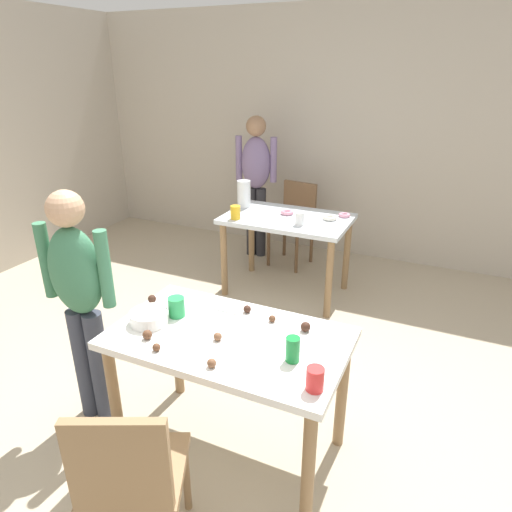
# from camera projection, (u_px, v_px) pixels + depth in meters

# --- Properties ---
(ground_plane) EXTENTS (6.40, 6.40, 0.00)m
(ground_plane) POSITION_uv_depth(u_px,v_px,m) (211.00, 440.00, 2.62)
(ground_plane) COLOR tan
(wall_back) EXTENTS (6.40, 0.10, 2.60)m
(wall_back) POSITION_uv_depth(u_px,v_px,m) (357.00, 137.00, 4.80)
(wall_back) COLOR #BCB2A3
(wall_back) RESTS_ON ground_plane
(dining_table_near) EXTENTS (1.19, 0.70, 0.75)m
(dining_table_near) POSITION_uv_depth(u_px,v_px,m) (229.00, 353.00, 2.32)
(dining_table_near) COLOR white
(dining_table_near) RESTS_ON ground_plane
(dining_table_far) EXTENTS (1.12, 0.72, 0.75)m
(dining_table_far) POSITION_uv_depth(u_px,v_px,m) (287.00, 228.00, 4.10)
(dining_table_far) COLOR silver
(dining_table_far) RESTS_ON ground_plane
(chair_near_table) EXTENTS (0.53, 0.53, 0.87)m
(chair_near_table) POSITION_uv_depth(u_px,v_px,m) (131.00, 475.00, 1.80)
(chair_near_table) COLOR olive
(chair_near_table) RESTS_ON ground_plane
(chair_far_table) EXTENTS (0.46, 0.46, 0.87)m
(chair_far_table) POSITION_uv_depth(u_px,v_px,m) (295.00, 218.00, 4.83)
(chair_far_table) COLOR brown
(chair_far_table) RESTS_ON ground_plane
(person_girl_near) EXTENTS (0.46, 0.23, 1.43)m
(person_girl_near) POSITION_uv_depth(u_px,v_px,m) (79.00, 292.00, 2.50)
(person_girl_near) COLOR #383D4C
(person_girl_near) RESTS_ON ground_plane
(person_adult_far) EXTENTS (0.46, 0.25, 1.53)m
(person_adult_far) POSITION_uv_depth(u_px,v_px,m) (256.00, 175.00, 4.84)
(person_adult_far) COLOR #28282D
(person_adult_far) RESTS_ON ground_plane
(mixing_bowl) EXTENTS (0.20, 0.20, 0.07)m
(mixing_bowl) POSITION_uv_depth(u_px,v_px,m) (149.00, 317.00, 2.38)
(mixing_bowl) COLOR white
(mixing_bowl) RESTS_ON dining_table_near
(soda_can) EXTENTS (0.07, 0.07, 0.12)m
(soda_can) POSITION_uv_depth(u_px,v_px,m) (293.00, 349.00, 2.06)
(soda_can) COLOR #198438
(soda_can) RESTS_ON dining_table_near
(fork_near) EXTENTS (0.17, 0.02, 0.01)m
(fork_near) POSITION_uv_depth(u_px,v_px,m) (223.00, 311.00, 2.50)
(fork_near) COLOR silver
(fork_near) RESTS_ON dining_table_near
(cup_near_0) EXTENTS (0.09, 0.09, 0.11)m
(cup_near_0) POSITION_uv_depth(u_px,v_px,m) (177.00, 307.00, 2.43)
(cup_near_0) COLOR green
(cup_near_0) RESTS_ON dining_table_near
(cup_near_1) EXTENTS (0.08, 0.08, 0.10)m
(cup_near_1) POSITION_uv_depth(u_px,v_px,m) (315.00, 379.00, 1.88)
(cup_near_1) COLOR red
(cup_near_1) RESTS_ON dining_table_near
(cake_ball_0) EXTENTS (0.04, 0.04, 0.04)m
(cake_ball_0) POSITION_uv_depth(u_px,v_px,m) (272.00, 319.00, 2.39)
(cake_ball_0) COLOR brown
(cake_ball_0) RESTS_ON dining_table_near
(cake_ball_1) EXTENTS (0.04, 0.04, 0.04)m
(cake_ball_1) POSITION_uv_depth(u_px,v_px,m) (247.00, 309.00, 2.48)
(cake_ball_1) COLOR #3D2319
(cake_ball_1) RESTS_ON dining_table_near
(cake_ball_2) EXTENTS (0.05, 0.05, 0.05)m
(cake_ball_2) POSITION_uv_depth(u_px,v_px,m) (147.00, 335.00, 2.24)
(cake_ball_2) COLOR brown
(cake_ball_2) RESTS_ON dining_table_near
(cake_ball_3) EXTENTS (0.05, 0.05, 0.05)m
(cake_ball_3) POSITION_uv_depth(u_px,v_px,m) (306.00, 327.00, 2.30)
(cake_ball_3) COLOR #3D2319
(cake_ball_3) RESTS_ON dining_table_near
(cake_ball_4) EXTENTS (0.04, 0.04, 0.04)m
(cake_ball_4) POSITION_uv_depth(u_px,v_px,m) (212.00, 363.00, 2.03)
(cake_ball_4) COLOR brown
(cake_ball_4) RESTS_ON dining_table_near
(cake_ball_5) EXTENTS (0.05, 0.05, 0.05)m
(cake_ball_5) POSITION_uv_depth(u_px,v_px,m) (152.00, 299.00, 2.58)
(cake_ball_5) COLOR #3D2319
(cake_ball_5) RESTS_ON dining_table_near
(cake_ball_6) EXTENTS (0.04, 0.04, 0.04)m
(cake_ball_6) POSITION_uv_depth(u_px,v_px,m) (156.00, 347.00, 2.15)
(cake_ball_6) COLOR brown
(cake_ball_6) RESTS_ON dining_table_near
(cake_ball_7) EXTENTS (0.04, 0.04, 0.04)m
(cake_ball_7) POSITION_uv_depth(u_px,v_px,m) (218.00, 337.00, 2.23)
(cake_ball_7) COLOR brown
(cake_ball_7) RESTS_ON dining_table_near
(pitcher_far) EXTENTS (0.13, 0.13, 0.25)m
(pitcher_far) POSITION_uv_depth(u_px,v_px,m) (244.00, 194.00, 4.30)
(pitcher_far) COLOR white
(pitcher_far) RESTS_ON dining_table_far
(cup_far_0) EXTENTS (0.09, 0.09, 0.12)m
(cup_far_0) POSITION_uv_depth(u_px,v_px,m) (235.00, 212.00, 3.98)
(cup_far_0) COLOR yellow
(cup_far_0) RESTS_ON dining_table_far
(cup_far_1) EXTENTS (0.08, 0.08, 0.11)m
(cup_far_1) POSITION_uv_depth(u_px,v_px,m) (300.00, 219.00, 3.83)
(cup_far_1) COLOR white
(cup_far_1) RESTS_ON dining_table_far
(donut_far_0) EXTENTS (0.12, 0.12, 0.04)m
(donut_far_0) POSITION_uv_depth(u_px,v_px,m) (287.00, 212.00, 4.12)
(donut_far_0) COLOR pink
(donut_far_0) RESTS_ON dining_table_far
(donut_far_1) EXTENTS (0.10, 0.10, 0.03)m
(donut_far_1) POSITION_uv_depth(u_px,v_px,m) (344.00, 215.00, 4.05)
(donut_far_1) COLOR pink
(donut_far_1) RESTS_ON dining_table_far
(donut_far_2) EXTENTS (0.13, 0.13, 0.04)m
(donut_far_2) POSITION_uv_depth(u_px,v_px,m) (330.00, 218.00, 3.98)
(donut_far_2) COLOR white
(donut_far_2) RESTS_ON dining_table_far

